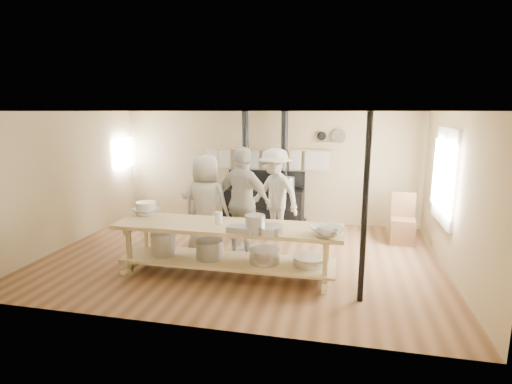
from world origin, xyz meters
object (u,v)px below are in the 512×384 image
(cook_far_left, at_px, (200,208))
(cook_center, at_px, (206,204))
(cook_by_window, at_px, (275,194))
(stove, at_px, (264,203))
(prep_table, at_px, (227,244))
(cook_right, at_px, (243,203))
(cook_left, at_px, (199,198))
(chair, at_px, (402,228))
(roasting_pan, at_px, (242,229))

(cook_far_left, xyz_separation_m, cook_center, (0.23, -0.27, 0.14))
(cook_center, distance_m, cook_by_window, 1.56)
(stove, height_order, prep_table, stove)
(cook_right, bearing_deg, cook_far_left, 4.62)
(stove, xyz_separation_m, cook_center, (-0.68, -2.05, 0.40))
(cook_center, height_order, cook_right, cook_right)
(cook_left, bearing_deg, cook_by_window, 166.91)
(stove, distance_m, chair, 3.05)
(roasting_pan, bearing_deg, cook_center, 127.59)
(cook_by_window, relative_size, roasting_pan, 4.83)
(cook_far_left, xyz_separation_m, cook_by_window, (1.32, 0.85, 0.16))
(prep_table, height_order, chair, chair)
(cook_center, relative_size, cook_by_window, 0.98)
(cook_left, bearing_deg, cook_right, 123.05)
(cook_by_window, bearing_deg, cook_left, -144.76)
(prep_table, relative_size, cook_left, 2.31)
(cook_right, bearing_deg, cook_center, 19.37)
(cook_right, xyz_separation_m, cook_by_window, (0.37, 1.17, -0.06))
(cook_center, bearing_deg, cook_by_window, -126.77)
(cook_far_left, xyz_separation_m, chair, (3.87, 1.08, -0.49))
(chair, bearing_deg, cook_by_window, -170.26)
(cook_far_left, relative_size, cook_left, 1.00)
(cook_left, height_order, roasting_pan, cook_left)
(prep_table, relative_size, cook_right, 1.81)
(stove, relative_size, roasting_pan, 6.71)
(chair, bearing_deg, prep_table, -137.37)
(cook_by_window, bearing_deg, roasting_pan, -59.72)
(cook_by_window, bearing_deg, prep_table, -68.84)
(cook_right, relative_size, roasting_pan, 5.14)
(prep_table, distance_m, cook_left, 2.36)
(cook_far_left, distance_m, cook_right, 1.03)
(cook_left, height_order, cook_by_window, cook_by_window)
(prep_table, height_order, roasting_pan, roasting_pan)
(cook_far_left, bearing_deg, cook_center, 122.78)
(cook_center, distance_m, cook_right, 0.72)
(roasting_pan, bearing_deg, cook_far_left, 128.11)
(cook_left, xyz_separation_m, cook_by_window, (1.62, 0.08, 0.16))
(roasting_pan, bearing_deg, chair, 45.09)
(prep_table, xyz_separation_m, cook_right, (0.04, 0.92, 0.48))
(cook_left, bearing_deg, roasting_pan, 107.27)
(cook_center, height_order, chair, cook_center)
(cook_left, bearing_deg, stove, -156.13)
(cook_right, relative_size, chair, 2.00)
(cook_far_left, distance_m, cook_left, 0.82)
(prep_table, relative_size, roasting_pan, 9.29)
(stove, relative_size, prep_table, 0.72)
(cook_left, xyz_separation_m, cook_right, (1.25, -1.09, 0.22))
(stove, relative_size, cook_left, 1.67)
(cook_far_left, relative_size, cook_right, 0.78)
(cook_left, xyz_separation_m, cook_center, (0.53, -1.04, 0.14))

